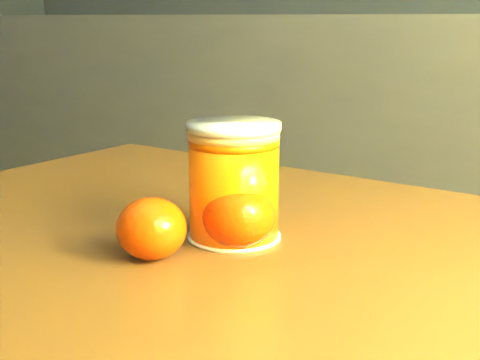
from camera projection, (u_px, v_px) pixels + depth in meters
The scene contains 4 objects.
kitchen_counter at pixel (308, 157), 2.18m from camera, with size 3.15×0.60×0.90m, color #58575C.
juice_glass at pixel (234, 182), 0.60m from camera, with size 0.08×0.08×0.10m.
orange_front at pixel (151, 228), 0.55m from camera, with size 0.06×0.06×0.05m, color #DE3D04.
orange_back at pixel (239, 216), 0.58m from camera, with size 0.06×0.06×0.06m, color #DE3D04.
Camera 1 is at (1.13, -0.37, 0.89)m, focal length 50.00 mm.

